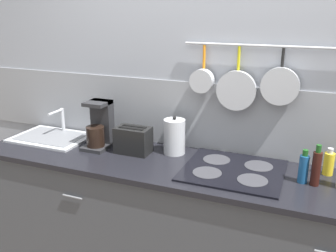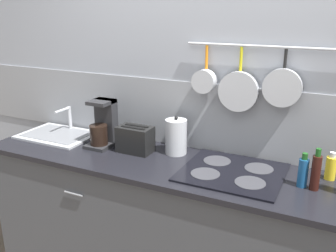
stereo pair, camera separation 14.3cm
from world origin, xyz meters
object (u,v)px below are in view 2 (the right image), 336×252
toaster (135,139)px  kettle (176,137)px  bottle_dish_soap (303,172)px  bottle_cooking_wine (316,172)px  bottle_vinegar (331,167)px  coffee_maker (103,126)px

toaster → kettle: bearing=20.5°
bottle_dish_soap → bottle_cooking_wine: bearing=-8.8°
bottle_dish_soap → bottle_vinegar: size_ratio=1.19×
kettle → bottle_cooking_wine: 0.89m
kettle → bottle_vinegar: (0.94, 0.03, -0.04)m
kettle → coffee_maker: bearing=-171.4°
kettle → bottle_vinegar: size_ratio=1.58×
bottle_vinegar → kettle: bearing=-178.4°
toaster → bottle_cooking_wine: bottle_cooking_wine is taller
bottle_dish_soap → coffee_maker: bearing=177.5°
coffee_maker → toaster: size_ratio=1.32×
kettle → bottle_vinegar: bearing=1.6°
toaster → bottle_vinegar: toaster is taller
kettle → bottle_dish_soap: 0.83m
coffee_maker → bottle_dish_soap: 1.34m
kettle → bottle_dish_soap: kettle is taller
bottle_dish_soap → bottle_vinegar: bearing=51.6°
toaster → bottle_dish_soap: 1.07m
bottle_cooking_wine → bottle_vinegar: bottle_cooking_wine is taller
coffee_maker → kettle: 0.53m
coffee_maker → bottle_vinegar: size_ratio=2.01×
toaster → bottle_dish_soap: bottle_dish_soap is taller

